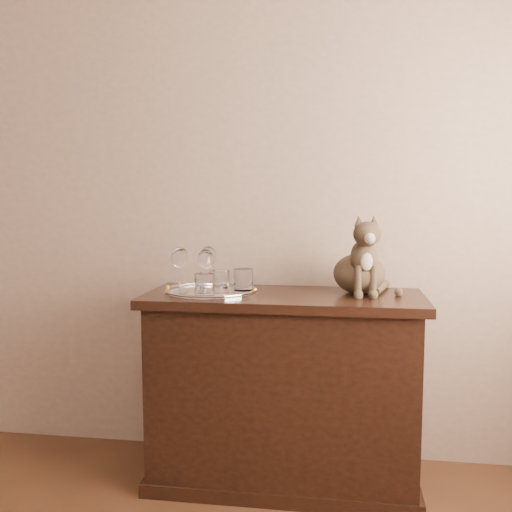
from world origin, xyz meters
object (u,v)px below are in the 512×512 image
Objects in this scene: sideboard at (283,389)px; tumbler_c at (243,280)px; wine_glass_b at (208,267)px; tray at (211,292)px; tumbler_a at (220,282)px; wine_glass_c at (180,269)px; cat at (359,254)px; wine_glass_d at (206,270)px; tumbler_b at (205,285)px.

tumbler_c is (-0.18, 0.03, 0.48)m from sideboard.
tray is at bearing -71.96° from wine_glass_b.
wine_glass_b is 0.18m from tumbler_a.
cat reaches higher than wine_glass_c.
wine_glass_d is 1.94× the size of tumbler_c.
wine_glass_d is 0.13m from tumbler_b.
wine_glass_b is 0.95× the size of wine_glass_c.
tumbler_b is at bearing -80.46° from wine_glass_b.
cat is (0.77, 0.14, 0.06)m from wine_glass_c.
cat reaches higher than wine_glass_d.
sideboard is 0.70m from wine_glass_c.
tumbler_c reaches higher than tumbler_b.
tray is 0.17m from wine_glass_c.
tray is at bearing 91.48° from tumbler_b.
wine_glass_b is (-0.04, 0.11, 0.10)m from tray.
tumbler_b is at bearing -88.52° from tray.
tumbler_c reaches higher than sideboard.
wine_glass_d reaches higher than tumbler_a.
tumbler_c is at bearing -22.76° from wine_glass_b.
wine_glass_b is 0.18m from wine_glass_c.
tumbler_a reaches higher than sideboard.
wine_glass_d is at bearing 101.05° from tumbler_b.
cat is at bearing 18.96° from tumbler_b.
cat reaches higher than sideboard.
tumbler_a is at bearing -137.83° from tumbler_c.
wine_glass_b is at bearing 118.96° from tumbler_a.
sideboard is at bearing 6.99° from wine_glass_c.
tray is 4.27× the size of tumbler_b.
cat is at bearing 8.49° from wine_glass_d.
tumbler_b is 0.99× the size of tumbler_c.
wine_glass_c is 0.58× the size of cat.
tray is at bearing 177.05° from cat.
wine_glass_d is 0.54× the size of cat.
wine_glass_c reaches higher than tumbler_c.
sideboard is 3.50× the size of cat.
tray is 0.67m from cat.
tumbler_b is (0.04, -0.24, -0.05)m from wine_glass_b.
tray is at bearing -164.05° from tumbler_c.
wine_glass_c reaches higher than sideboard.
tray is 4.21× the size of tumbler_c.
wine_glass_c is 2.06× the size of tumbler_a.
tumbler_a is at bearing -40.47° from tray.
wine_glass_c is (-0.45, -0.05, 0.53)m from sideboard.
sideboard is 0.51m from tumbler_c.
wine_glass_b is 1.97× the size of tumbler_c.
tumbler_a is (-0.27, -0.06, 0.48)m from sideboard.
wine_glass_d is (0.11, 0.04, -0.01)m from wine_glass_c.
tumbler_b is at bearing -129.33° from tumbler_c.
wine_glass_b is 0.25m from tumbler_b.
tumbler_a is 1.02× the size of tumbler_b.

